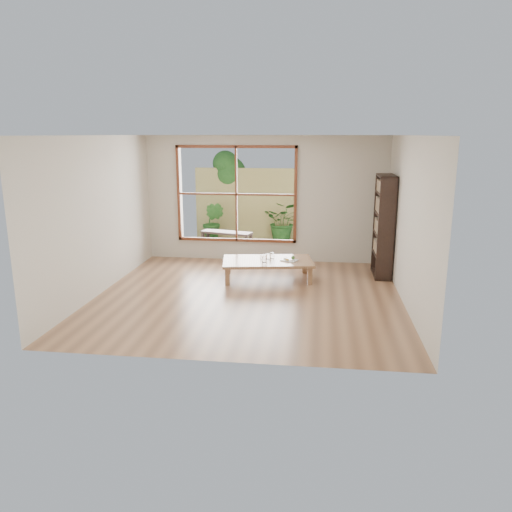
{
  "coord_description": "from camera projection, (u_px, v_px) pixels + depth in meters",
  "views": [
    {
      "loc": [
        1.13,
        -7.83,
        2.62
      ],
      "look_at": [
        0.05,
        0.54,
        0.55
      ],
      "focal_mm": 35.0,
      "sensor_mm": 36.0,
      "label": 1
    }
  ],
  "objects": [
    {
      "name": "glass_short",
      "position": [
        268.0,
        256.0,
        9.26
      ],
      "size": [
        0.07,
        0.07,
        0.1
      ],
      "primitive_type": "cylinder",
      "color": "silver",
      "rests_on": "low_table"
    },
    {
      "name": "bookshelf",
      "position": [
        384.0,
        226.0,
        9.3
      ],
      "size": [
        0.3,
        0.85,
        1.9
      ],
      "primitive_type": "cube",
      "color": "#30211A",
      "rests_on": "ground"
    },
    {
      "name": "glass_small",
      "position": [
        262.0,
        257.0,
        9.26
      ],
      "size": [
        0.06,
        0.06,
        0.08
      ],
      "primitive_type": "cylinder",
      "color": "silver",
      "rests_on": "low_table"
    },
    {
      "name": "shrub_left",
      "position": [
        213.0,
        222.0,
        12.27
      ],
      "size": [
        0.63,
        0.56,
        0.98
      ],
      "primitive_type": "imported",
      "rotation": [
        0.0,
        0.0,
        -0.27
      ],
      "color": "#2F5E22",
      "rests_on": "deck"
    },
    {
      "name": "bamboo_fence",
      "position": [
        251.0,
        204.0,
        12.56
      ],
      "size": [
        2.8,
        0.06,
        1.8
      ],
      "primitive_type": "cube",
      "color": "tan",
      "rests_on": "ground"
    },
    {
      "name": "glass_mid",
      "position": [
        272.0,
        256.0,
        9.3
      ],
      "size": [
        0.08,
        0.08,
        0.11
      ],
      "primitive_type": "cylinder",
      "color": "silver",
      "rests_on": "low_table"
    },
    {
      "name": "ground",
      "position": [
        249.0,
        296.0,
        8.31
      ],
      "size": [
        5.0,
        5.0,
        0.0
      ],
      "primitive_type": "plane",
      "color": "#AB7C55",
      "rests_on": "ground"
    },
    {
      "name": "shrub_right",
      "position": [
        283.0,
        221.0,
        12.37
      ],
      "size": [
        1.03,
        0.94,
        0.98
      ],
      "primitive_type": "imported",
      "rotation": [
        0.0,
        0.0,
        -0.23
      ],
      "color": "#2F5E22",
      "rests_on": "deck"
    },
    {
      "name": "food_tray",
      "position": [
        290.0,
        260.0,
        9.15
      ],
      "size": [
        0.33,
        0.29,
        0.09
      ],
      "rotation": [
        0.0,
        0.0,
        -0.4
      ],
      "color": "white",
      "rests_on": "low_table"
    },
    {
      "name": "glass_tall",
      "position": [
        264.0,
        259.0,
        9.01
      ],
      "size": [
        0.08,
        0.08,
        0.14
      ],
      "primitive_type": "cylinder",
      "color": "silver",
      "rests_on": "low_table"
    },
    {
      "name": "garden_tree",
      "position": [
        226.0,
        174.0,
        12.76
      ],
      "size": [
        1.04,
        0.85,
        2.22
      ],
      "color": "#4C3D2D",
      "rests_on": "ground"
    },
    {
      "name": "floor_cushion",
      "position": [
        238.0,
        263.0,
        10.26
      ],
      "size": [
        0.62,
        0.62,
        0.07
      ],
      "primitive_type": "cube",
      "rotation": [
        0.0,
        0.0,
        0.41
      ],
      "color": "beige",
      "rests_on": "ground"
    },
    {
      "name": "low_table",
      "position": [
        268.0,
        262.0,
        9.2
      ],
      "size": [
        1.76,
        1.17,
        0.36
      ],
      "rotation": [
        0.0,
        0.0,
        0.16
      ],
      "color": "#A2784E",
      "rests_on": "ground"
    },
    {
      "name": "deck",
      "position": [
        245.0,
        248.0,
        11.81
      ],
      "size": [
        2.8,
        2.0,
        0.05
      ],
      "primitive_type": "cube",
      "color": "#342D26",
      "rests_on": "ground"
    },
    {
      "name": "garden_bench",
      "position": [
        227.0,
        234.0,
        11.66
      ],
      "size": [
        1.25,
        0.64,
        0.38
      ],
      "rotation": [
        0.0,
        0.0,
        -0.26
      ],
      "color": "#30211A",
      "rests_on": "deck"
    }
  ]
}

